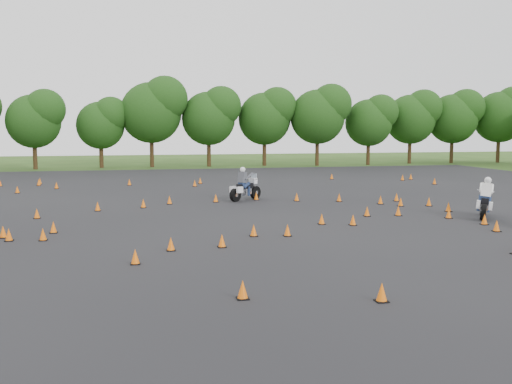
# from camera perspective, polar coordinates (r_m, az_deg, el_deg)

# --- Properties ---
(ground) EXTENTS (140.00, 140.00, 0.00)m
(ground) POSITION_cam_1_polar(r_m,az_deg,el_deg) (23.26, 2.13, -4.01)
(ground) COLOR #2D5119
(ground) RESTS_ON ground
(asphalt_pad) EXTENTS (62.00, 62.00, 0.00)m
(asphalt_pad) POSITION_cam_1_polar(r_m,az_deg,el_deg) (29.03, -0.85, -1.92)
(asphalt_pad) COLOR black
(asphalt_pad) RESTS_ON ground
(treeline) EXTENTS (86.67, 32.23, 10.22)m
(treeline) POSITION_cam_1_polar(r_m,az_deg,el_deg) (57.56, -5.05, 6.64)
(treeline) COLOR #1A3E11
(treeline) RESTS_ON ground
(traffic_cones) EXTENTS (36.15, 33.05, 0.45)m
(traffic_cones) POSITION_cam_1_polar(r_m,az_deg,el_deg) (28.59, -0.72, -1.59)
(traffic_cones) COLOR orange
(traffic_cones) RESTS_ON asphalt_pad
(rider_grey) EXTENTS (2.49, 2.17, 1.96)m
(rider_grey) POSITION_cam_1_polar(r_m,az_deg,el_deg) (33.30, -1.05, 0.86)
(rider_grey) COLOR #484A51
(rider_grey) RESTS_ON ground
(rider_white) EXTENTS (2.04, 2.52, 1.94)m
(rider_white) POSITION_cam_1_polar(r_m,az_deg,el_deg) (28.87, 21.75, -0.47)
(rider_white) COLOR white
(rider_white) RESTS_ON ground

